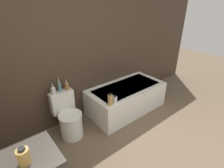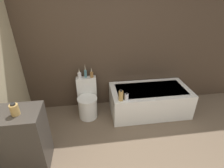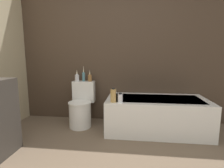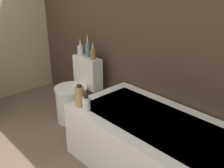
% 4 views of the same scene
% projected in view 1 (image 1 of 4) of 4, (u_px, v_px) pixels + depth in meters
% --- Properties ---
extents(wall_back_tiled, '(6.40, 0.06, 2.60)m').
position_uv_depth(wall_back_tiled, '(74.00, 48.00, 2.84)').
color(wall_back_tiled, '#423326').
rests_on(wall_back_tiled, ground_plane).
extents(bathtub, '(1.50, 0.77, 0.51)m').
position_uv_depth(bathtub, '(126.00, 98.00, 3.45)').
color(bathtub, white).
rests_on(bathtub, ground).
extents(toilet, '(0.37, 0.50, 0.72)m').
position_uv_depth(toilet, '(69.00, 119.00, 2.80)').
color(toilet, white).
rests_on(toilet, ground).
extents(soap_bottle_glass, '(0.10, 0.10, 0.16)m').
position_uv_depth(soap_bottle_glass, '(24.00, 156.00, 1.34)').
color(soap_bottle_glass, tan).
rests_on(soap_bottle_glass, vanity_counter).
extents(vase_gold, '(0.07, 0.07, 0.20)m').
position_uv_depth(vase_gold, '(53.00, 90.00, 2.64)').
color(vase_gold, silver).
rests_on(vase_gold, toilet).
extents(vase_silver, '(0.05, 0.05, 0.27)m').
position_uv_depth(vase_silver, '(60.00, 86.00, 2.71)').
color(vase_silver, teal).
rests_on(vase_silver, toilet).
extents(vase_bronze, '(0.06, 0.06, 0.20)m').
position_uv_depth(vase_bronze, '(67.00, 86.00, 2.77)').
color(vase_bronze, olive).
rests_on(vase_bronze, toilet).
extents(shampoo_bottle_tall, '(0.08, 0.08, 0.20)m').
position_uv_depth(shampoo_bottle_tall, '(110.00, 100.00, 2.74)').
color(shampoo_bottle_tall, tan).
rests_on(shampoo_bottle_tall, bathtub).
extents(shampoo_bottle_short, '(0.07, 0.07, 0.13)m').
position_uv_depth(shampoo_bottle_short, '(115.00, 100.00, 2.81)').
color(shampoo_bottle_short, silver).
rests_on(shampoo_bottle_short, bathtub).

